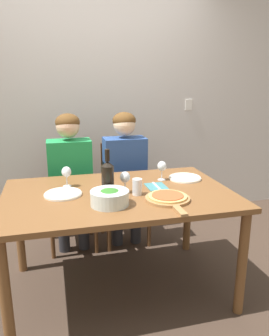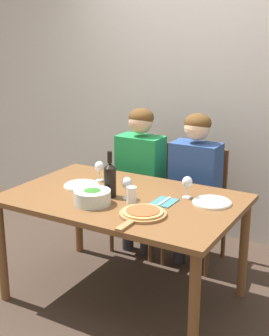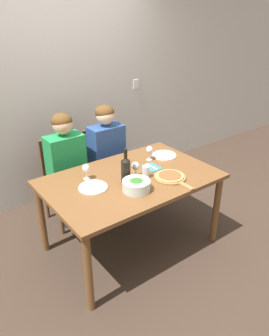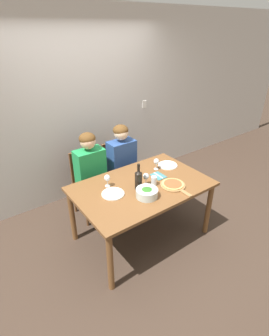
{
  "view_description": "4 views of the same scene",
  "coord_description": "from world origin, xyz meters",
  "px_view_note": "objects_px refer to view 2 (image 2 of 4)",
  "views": [
    {
      "loc": [
        -0.42,
        -2.11,
        1.53
      ],
      "look_at": [
        0.14,
        0.1,
        0.91
      ],
      "focal_mm": 35.0,
      "sensor_mm": 36.0,
      "label": 1
    },
    {
      "loc": [
        1.57,
        -2.55,
        1.85
      ],
      "look_at": [
        0.05,
        0.06,
        0.96
      ],
      "focal_mm": 50.0,
      "sensor_mm": 36.0,
      "label": 2
    },
    {
      "loc": [
        -1.56,
        -2.15,
        2.17
      ],
      "look_at": [
        0.09,
        0.07,
        0.81
      ],
      "focal_mm": 35.0,
      "sensor_mm": 36.0,
      "label": 3
    },
    {
      "loc": [
        -1.59,
        -2.05,
        2.41
      ],
      "look_at": [
        -0.0,
        0.15,
        0.93
      ],
      "focal_mm": 28.0,
      "sensor_mm": 36.0,
      "label": 4
    }
  ],
  "objects_px": {
    "person_woman": "(139,167)",
    "fork_on_napkin": "(164,202)",
    "chair_right": "(199,200)",
    "person_man": "(194,176)",
    "chair_left": "(146,191)",
    "water_tumbler": "(132,195)",
    "wine_bottle": "(110,179)",
    "wine_glass_centre": "(127,184)",
    "wine_glass_left": "(99,167)",
    "broccoli_bowl": "(92,197)",
    "dinner_plate_right": "(212,202)",
    "dinner_plate_left": "(81,185)",
    "pizza_on_board": "(142,213)",
    "wine_glass_right": "(187,183)"
  },
  "relations": [
    {
      "from": "wine_glass_left",
      "to": "wine_glass_centre",
      "type": "xyz_separation_m",
      "value": [
        0.38,
        -0.23,
        0.0
      ]
    },
    {
      "from": "person_woman",
      "to": "wine_glass_centre",
      "type": "height_order",
      "value": "person_woman"
    },
    {
      "from": "wine_bottle",
      "to": "water_tumbler",
      "type": "distance_m",
      "value": 0.21
    },
    {
      "from": "person_woman",
      "to": "person_man",
      "type": "distance_m",
      "value": 0.5
    },
    {
      "from": "water_tumbler",
      "to": "broccoli_bowl",
      "type": "bearing_deg",
      "value": -147.02
    },
    {
      "from": "person_woman",
      "to": "wine_bottle",
      "type": "distance_m",
      "value": 0.81
    },
    {
      "from": "broccoli_bowl",
      "to": "dinner_plate_right",
      "type": "height_order",
      "value": "broccoli_bowl"
    },
    {
      "from": "broccoli_bowl",
      "to": "pizza_on_board",
      "type": "height_order",
      "value": "broccoli_bowl"
    },
    {
      "from": "dinner_plate_right",
      "to": "wine_glass_left",
      "type": "relative_size",
      "value": 1.69
    },
    {
      "from": "dinner_plate_left",
      "to": "water_tumbler",
      "type": "bearing_deg",
      "value": -13.29
    },
    {
      "from": "water_tumbler",
      "to": "wine_glass_left",
      "type": "bearing_deg",
      "value": 146.94
    },
    {
      "from": "chair_left",
      "to": "broccoli_bowl",
      "type": "bearing_deg",
      "value": -80.05
    },
    {
      "from": "wine_bottle",
      "to": "water_tumbler",
      "type": "relative_size",
      "value": 2.83
    },
    {
      "from": "chair_left",
      "to": "chair_right",
      "type": "relative_size",
      "value": 1.0
    },
    {
      "from": "chair_right",
      "to": "fork_on_napkin",
      "type": "height_order",
      "value": "chair_right"
    },
    {
      "from": "wine_bottle",
      "to": "dinner_plate_right",
      "type": "height_order",
      "value": "wine_bottle"
    },
    {
      "from": "wine_glass_right",
      "to": "pizza_on_board",
      "type": "bearing_deg",
      "value": -103.56
    },
    {
      "from": "wine_glass_left",
      "to": "water_tumbler",
      "type": "distance_m",
      "value": 0.54
    },
    {
      "from": "chair_right",
      "to": "person_man",
      "type": "relative_size",
      "value": 0.75
    },
    {
      "from": "wine_glass_left",
      "to": "water_tumbler",
      "type": "relative_size",
      "value": 1.35
    },
    {
      "from": "pizza_on_board",
      "to": "dinner_plate_right",
      "type": "bearing_deg",
      "value": 54.85
    },
    {
      "from": "water_tumbler",
      "to": "fork_on_napkin",
      "type": "bearing_deg",
      "value": 34.92
    },
    {
      "from": "wine_glass_centre",
      "to": "wine_glass_right",
      "type": "bearing_deg",
      "value": 32.44
    },
    {
      "from": "chair_left",
      "to": "wine_glass_left",
      "type": "bearing_deg",
      "value": -94.81
    },
    {
      "from": "person_man",
      "to": "water_tumbler",
      "type": "height_order",
      "value": "person_man"
    },
    {
      "from": "person_woman",
      "to": "dinner_plate_left",
      "type": "distance_m",
      "value": 0.7
    },
    {
      "from": "person_woman",
      "to": "fork_on_napkin",
      "type": "bearing_deg",
      "value": -49.97
    },
    {
      "from": "chair_right",
      "to": "wine_glass_right",
      "type": "height_order",
      "value": "chair_right"
    },
    {
      "from": "chair_left",
      "to": "wine_glass_centre",
      "type": "height_order",
      "value": "chair_left"
    },
    {
      "from": "chair_right",
      "to": "person_man",
      "type": "height_order",
      "value": "person_man"
    },
    {
      "from": "wine_glass_left",
      "to": "wine_glass_centre",
      "type": "distance_m",
      "value": 0.45
    },
    {
      "from": "chair_left",
      "to": "broccoli_bowl",
      "type": "distance_m",
      "value": 1.12
    },
    {
      "from": "broccoli_bowl",
      "to": "dinner_plate_left",
      "type": "distance_m",
      "value": 0.38
    },
    {
      "from": "pizza_on_board",
      "to": "wine_glass_right",
      "type": "xyz_separation_m",
      "value": [
        0.1,
        0.43,
        0.09
      ]
    },
    {
      "from": "person_woman",
      "to": "wine_bottle",
      "type": "relative_size",
      "value": 3.94
    },
    {
      "from": "wine_glass_right",
      "to": "dinner_plate_right",
      "type": "bearing_deg",
      "value": -5.71
    },
    {
      "from": "pizza_on_board",
      "to": "wine_glass_right",
      "type": "relative_size",
      "value": 2.86
    },
    {
      "from": "chair_left",
      "to": "pizza_on_board",
      "type": "xyz_separation_m",
      "value": [
        0.56,
        -1.08,
        0.27
      ]
    },
    {
      "from": "person_woman",
      "to": "dinner_plate_right",
      "type": "distance_m",
      "value": 1.02
    },
    {
      "from": "wine_glass_left",
      "to": "wine_glass_centre",
      "type": "height_order",
      "value": "same"
    },
    {
      "from": "person_woman",
      "to": "wine_bottle",
      "type": "height_order",
      "value": "person_woman"
    },
    {
      "from": "chair_right",
      "to": "pizza_on_board",
      "type": "relative_size",
      "value": 2.16
    },
    {
      "from": "chair_left",
      "to": "water_tumbler",
      "type": "distance_m",
      "value": 1.05
    },
    {
      "from": "water_tumbler",
      "to": "pizza_on_board",
      "type": "bearing_deg",
      "value": -43.02
    },
    {
      "from": "person_man",
      "to": "water_tumbler",
      "type": "bearing_deg",
      "value": -96.97
    },
    {
      "from": "pizza_on_board",
      "to": "chair_right",
      "type": "bearing_deg",
      "value": 93.55
    },
    {
      "from": "person_man",
      "to": "pizza_on_board",
      "type": "bearing_deg",
      "value": -86.05
    },
    {
      "from": "person_man",
      "to": "wine_glass_centre",
      "type": "bearing_deg",
      "value": -102.75
    },
    {
      "from": "person_woman",
      "to": "fork_on_napkin",
      "type": "xyz_separation_m",
      "value": [
        0.58,
        -0.69,
        0.02
      ]
    },
    {
      "from": "chair_left",
      "to": "dinner_plate_left",
      "type": "xyz_separation_m",
      "value": [
        -0.09,
        -0.81,
        0.27
      ]
    }
  ]
}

